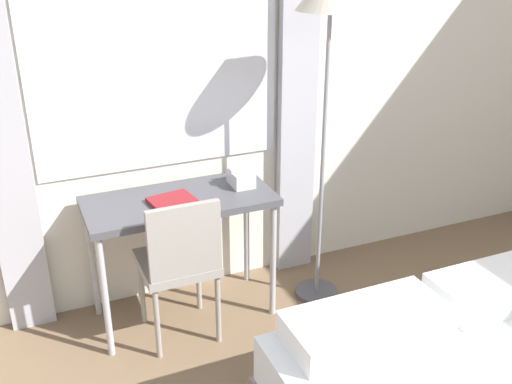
# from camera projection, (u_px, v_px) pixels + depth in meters

# --- Properties ---
(wall_back_with_window) EXTENTS (5.77, 0.13, 2.70)m
(wall_back_with_window) POSITION_uv_depth(u_px,v_px,m) (233.00, 71.00, 3.46)
(wall_back_with_window) COLOR silver
(wall_back_with_window) RESTS_ON ground_plane
(desk) EXTENTS (1.04, 0.48, 0.76)m
(desk) POSITION_uv_depth(u_px,v_px,m) (180.00, 211.00, 3.31)
(desk) COLOR #4C4C51
(desk) RESTS_ON ground_plane
(desk_chair) EXTENTS (0.40, 0.40, 0.87)m
(desk_chair) POSITION_uv_depth(u_px,v_px,m) (180.00, 259.00, 3.17)
(desk_chair) COLOR gray
(desk_chair) RESTS_ON ground_plane
(standing_lamp) EXTENTS (0.36, 0.36, 1.94)m
(standing_lamp) POSITION_uv_depth(u_px,v_px,m) (330.00, 19.00, 3.08)
(standing_lamp) COLOR #4C4C51
(standing_lamp) RESTS_ON ground_plane
(telephone) EXTENTS (0.14, 0.16, 0.11)m
(telephone) POSITION_uv_depth(u_px,v_px,m) (241.00, 177.00, 3.42)
(telephone) COLOR silver
(telephone) RESTS_ON desk
(book) EXTENTS (0.26, 0.22, 0.02)m
(book) POSITION_uv_depth(u_px,v_px,m) (172.00, 201.00, 3.21)
(book) COLOR maroon
(book) RESTS_ON desk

